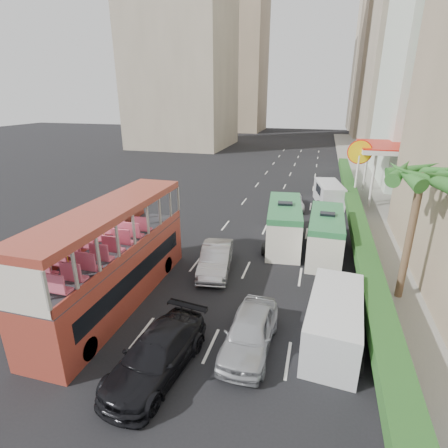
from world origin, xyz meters
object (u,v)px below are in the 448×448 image
(palm_tree, at_px, (409,238))
(van_asset, at_px, (291,208))
(shell_station, at_px, (391,173))
(minibus_far, at_px, (325,235))
(car_silver_lane_a, at_px, (216,271))
(car_silver_lane_b, at_px, (249,348))
(panel_van_far, at_px, (329,194))
(double_decker_bus, at_px, (113,256))
(car_black, at_px, (158,371))
(panel_van_near, at_px, (334,321))
(minibus_near, at_px, (284,225))

(palm_tree, bearing_deg, van_asset, 115.57)
(palm_tree, xyz_separation_m, shell_station, (2.20, 19.00, -0.63))
(van_asset, relative_size, minibus_far, 0.73)
(car_silver_lane_a, distance_m, car_silver_lane_b, 6.97)
(panel_van_far, height_order, shell_station, shell_station)
(minibus_far, distance_m, shell_station, 15.71)
(double_decker_bus, distance_m, car_black, 6.19)
(car_black, distance_m, palm_tree, 12.99)
(panel_van_near, distance_m, shell_station, 24.06)
(double_decker_bus, relative_size, shell_station, 1.38)
(double_decker_bus, height_order, van_asset, double_decker_bus)
(panel_van_far, xyz_separation_m, palm_tree, (3.45, -16.33, 2.36))
(van_asset, relative_size, minibus_near, 0.69)
(van_asset, bearing_deg, shell_station, 20.10)
(minibus_near, bearing_deg, palm_tree, -46.50)
(palm_tree, relative_size, shell_station, 0.80)
(car_silver_lane_a, relative_size, panel_van_near, 0.92)
(van_asset, bearing_deg, minibus_far, -81.38)
(minibus_far, xyz_separation_m, panel_van_far, (0.30, 11.81, -0.35))
(car_silver_lane_a, bearing_deg, minibus_far, 24.20)
(panel_van_near, height_order, palm_tree, palm_tree)
(double_decker_bus, height_order, palm_tree, palm_tree)
(panel_van_near, relative_size, shell_station, 0.65)
(car_silver_lane_a, distance_m, panel_van_near, 8.22)
(double_decker_bus, relative_size, car_silver_lane_a, 2.31)
(car_silver_lane_b, distance_m, minibus_far, 10.70)
(car_black, height_order, van_asset, car_black)
(palm_tree, bearing_deg, shell_station, 83.40)
(van_asset, distance_m, shell_station, 10.57)
(van_asset, height_order, panel_van_near, panel_van_near)
(shell_station, bearing_deg, car_silver_lane_a, -123.15)
(car_silver_lane_b, bearing_deg, van_asset, 91.79)
(car_silver_lane_a, xyz_separation_m, palm_tree, (9.92, -0.44, 3.38))
(car_silver_lane_a, height_order, panel_van_near, panel_van_near)
(minibus_near, height_order, panel_van_far, minibus_near)
(van_asset, bearing_deg, car_silver_lane_a, -111.91)
(car_silver_lane_b, bearing_deg, minibus_near, 90.99)
(van_asset, bearing_deg, double_decker_bus, -120.10)
(minibus_near, relative_size, shell_station, 0.81)
(car_silver_lane_a, bearing_deg, car_black, -97.90)
(minibus_near, height_order, shell_station, shell_station)
(car_silver_lane_b, bearing_deg, double_decker_bus, 168.18)
(car_black, xyz_separation_m, palm_tree, (9.73, 7.92, 3.38))
(car_black, bearing_deg, van_asset, 89.47)
(double_decker_bus, height_order, minibus_near, double_decker_bus)
(car_silver_lane_b, height_order, van_asset, car_silver_lane_b)
(car_silver_lane_a, distance_m, minibus_near, 6.31)
(car_black, bearing_deg, minibus_near, 83.87)
(double_decker_bus, relative_size, palm_tree, 1.72)
(minibus_near, bearing_deg, double_decker_bus, -133.31)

